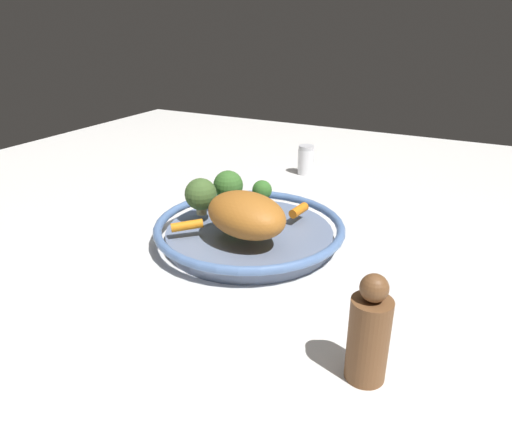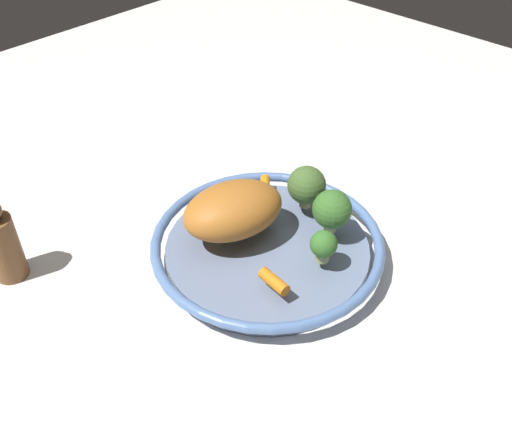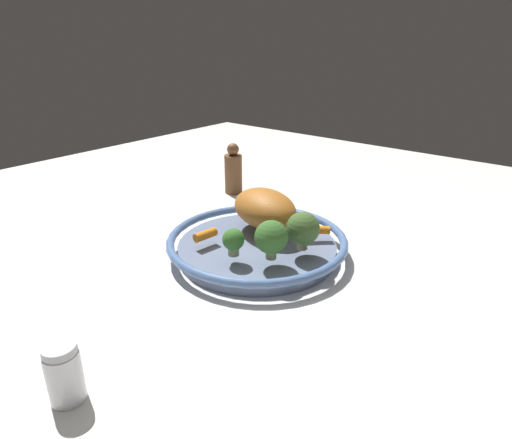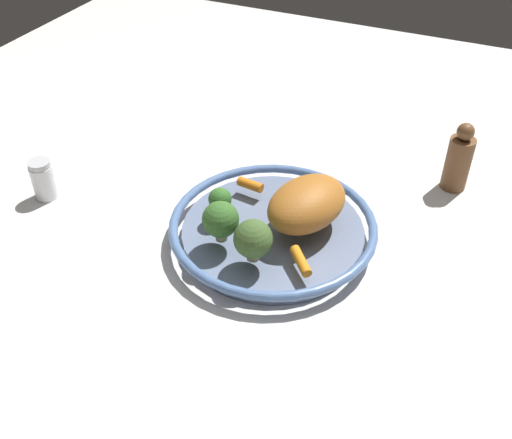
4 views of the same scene
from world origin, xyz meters
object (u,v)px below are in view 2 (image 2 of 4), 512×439
object	(u,v)px
baby_carrot_left	(274,281)
baby_carrot_right	(265,187)
roast_chicken_piece	(233,210)
serving_bowl	(267,247)
broccoli_floret_mid	(324,245)
pepper_mill	(2,244)
broccoli_floret_large	(307,186)
broccoli_floret_small	(332,210)

from	to	relation	value
baby_carrot_left	baby_carrot_right	world-z (taller)	same
roast_chicken_piece	serving_bowl	bearing A→B (deg)	-157.36
baby_carrot_right	broccoli_floret_mid	xyz separation A→B (m)	(-0.16, 0.06, 0.02)
serving_bowl	roast_chicken_piece	distance (m)	0.08
serving_bowl	pepper_mill	bearing A→B (deg)	48.73
serving_bowl	broccoli_floret_large	bearing A→B (deg)	-85.01
roast_chicken_piece	baby_carrot_left	bearing A→B (deg)	159.48
broccoli_floret_large	pepper_mill	bearing A→B (deg)	57.77
pepper_mill	broccoli_floret_mid	bearing A→B (deg)	-138.12
pepper_mill	broccoli_floret_small	bearing A→B (deg)	-130.28
serving_bowl	broccoli_floret_mid	distance (m)	0.10
serving_bowl	roast_chicken_piece	xyz separation A→B (m)	(0.05, 0.02, 0.06)
broccoli_floret_small	pepper_mill	size ratio (longest dim) A/B	0.51
broccoli_floret_small	broccoli_floret_mid	world-z (taller)	broccoli_floret_small
broccoli_floret_mid	pepper_mill	xyz separation A→B (m)	(0.33, 0.30, -0.01)
roast_chicken_piece	pepper_mill	world-z (taller)	pepper_mill
pepper_mill	roast_chicken_piece	bearing A→B (deg)	-127.15
broccoli_floret_small	broccoli_floret_mid	xyz separation A→B (m)	(-0.03, 0.06, -0.01)
baby_carrot_left	serving_bowl	bearing A→B (deg)	-42.49
roast_chicken_piece	pepper_mill	size ratio (longest dim) A/B	1.14
serving_bowl	roast_chicken_piece	world-z (taller)	roast_chicken_piece
baby_carrot_right	baby_carrot_left	bearing A→B (deg)	136.03
broccoli_floret_large	broccoli_floret_mid	distance (m)	0.12
roast_chicken_piece	baby_carrot_right	distance (m)	0.11
baby_carrot_right	pepper_mill	distance (m)	0.39
serving_bowl	baby_carrot_left	size ratio (longest dim) A/B	7.43
baby_carrot_left	broccoli_floret_large	xyz separation A→B (m)	(0.08, -0.16, 0.03)
broccoli_floret_large	broccoli_floret_mid	size ratio (longest dim) A/B	1.41
serving_bowl	broccoli_floret_mid	world-z (taller)	broccoli_floret_mid
serving_bowl	baby_carrot_right	xyz separation A→B (m)	(0.08, -0.08, 0.03)
roast_chicken_piece	baby_carrot_right	xyz separation A→B (m)	(0.03, -0.10, -0.03)
roast_chicken_piece	broccoli_floret_mid	distance (m)	0.14
broccoli_floret_mid	roast_chicken_piece	bearing A→B (deg)	15.88
broccoli_floret_large	pepper_mill	size ratio (longest dim) A/B	0.52
baby_carrot_left	pepper_mill	distance (m)	0.38
broccoli_floret_large	pepper_mill	world-z (taller)	pepper_mill
baby_carrot_left	broccoli_floret_small	world-z (taller)	broccoli_floret_small
baby_carrot_left	broccoli_floret_large	distance (m)	0.18
broccoli_floret_mid	baby_carrot_left	bearing A→B (deg)	79.74
baby_carrot_left	pepper_mill	size ratio (longest dim) A/B	0.35
broccoli_floret_large	pepper_mill	xyz separation A→B (m)	(0.24, 0.37, -0.02)
roast_chicken_piece	broccoli_floret_large	bearing A→B (deg)	-109.20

